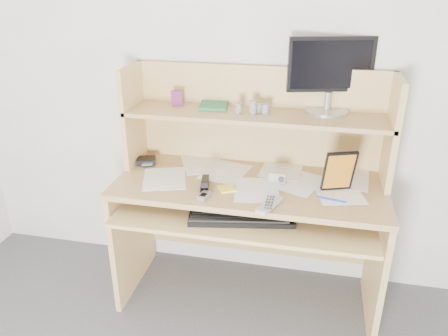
% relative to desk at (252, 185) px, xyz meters
% --- Properties ---
extents(back_wall, '(3.60, 0.04, 2.50)m').
position_rel_desk_xyz_m(back_wall, '(0.00, 0.24, 0.56)').
color(back_wall, white).
rests_on(back_wall, floor).
extents(desk, '(1.40, 0.70, 1.30)m').
position_rel_desk_xyz_m(desk, '(0.00, 0.00, 0.00)').
color(desk, tan).
rests_on(desk, floor).
extents(paper_clutter, '(1.32, 0.54, 0.01)m').
position_rel_desk_xyz_m(paper_clutter, '(0.00, -0.08, 0.06)').
color(paper_clutter, silver).
rests_on(paper_clutter, desk).
extents(keyboard, '(0.54, 0.27, 0.04)m').
position_rel_desk_xyz_m(keyboard, '(-0.01, -0.29, -0.03)').
color(keyboard, black).
rests_on(keyboard, desk).
extents(tv_remote, '(0.11, 0.19, 0.02)m').
position_rel_desk_xyz_m(tv_remote, '(0.13, -0.33, 0.07)').
color(tv_remote, '#A9A9A3').
rests_on(tv_remote, paper_clutter).
extents(flip_phone, '(0.06, 0.09, 0.02)m').
position_rel_desk_xyz_m(flip_phone, '(-0.19, -0.30, 0.07)').
color(flip_phone, '#A2A2A4').
rests_on(flip_phone, paper_clutter).
extents(stapler, '(0.07, 0.15, 0.05)m').
position_rel_desk_xyz_m(stapler, '(-0.21, -0.20, 0.08)').
color(stapler, black).
rests_on(stapler, paper_clutter).
extents(wallet, '(0.13, 0.12, 0.03)m').
position_rel_desk_xyz_m(wallet, '(-0.62, 0.04, 0.08)').
color(wallet, black).
rests_on(wallet, paper_clutter).
extents(sticky_note_pad, '(0.11, 0.11, 0.01)m').
position_rel_desk_xyz_m(sticky_note_pad, '(-0.10, -0.19, 0.06)').
color(sticky_note_pad, '#FFE843').
rests_on(sticky_note_pad, desk).
extents(digital_camera, '(0.09, 0.03, 0.05)m').
position_rel_desk_xyz_m(digital_camera, '(0.14, -0.06, 0.09)').
color(digital_camera, '#BCBCBF').
rests_on(digital_camera, paper_clutter).
extents(game_case, '(0.15, 0.07, 0.22)m').
position_rel_desk_xyz_m(game_case, '(0.44, -0.10, 0.17)').
color(game_case, black).
rests_on(game_case, paper_clutter).
extents(blue_pen, '(0.14, 0.04, 0.01)m').
position_rel_desk_xyz_m(blue_pen, '(0.42, -0.20, 0.07)').
color(blue_pen, '#192AC1').
rests_on(blue_pen, paper_clutter).
extents(card_box, '(0.06, 0.03, 0.09)m').
position_rel_desk_xyz_m(card_box, '(-0.44, 0.11, 0.43)').
color(card_box, maroon).
rests_on(card_box, desk).
extents(shelf_book, '(0.17, 0.22, 0.02)m').
position_rel_desk_xyz_m(shelf_book, '(-0.24, 0.14, 0.40)').
color(shelf_book, '#378A5B').
rests_on(shelf_book, desk).
extents(chip_stack_a, '(0.04, 0.04, 0.05)m').
position_rel_desk_xyz_m(chip_stack_a, '(0.02, 0.08, 0.41)').
color(chip_stack_a, black).
rests_on(chip_stack_a, desk).
extents(chip_stack_b, '(0.04, 0.04, 0.06)m').
position_rel_desk_xyz_m(chip_stack_b, '(-0.09, 0.04, 0.42)').
color(chip_stack_b, white).
rests_on(chip_stack_b, desk).
extents(chip_stack_c, '(0.05, 0.05, 0.05)m').
position_rel_desk_xyz_m(chip_stack_c, '(0.05, 0.07, 0.41)').
color(chip_stack_c, black).
rests_on(chip_stack_c, desk).
extents(chip_stack_d, '(0.05, 0.05, 0.07)m').
position_rel_desk_xyz_m(chip_stack_d, '(-0.01, 0.05, 0.42)').
color(chip_stack_d, white).
rests_on(chip_stack_d, desk).
extents(monitor, '(0.43, 0.22, 0.38)m').
position_rel_desk_xyz_m(monitor, '(0.36, 0.18, 0.59)').
color(monitor, '#B3B2B8').
rests_on(monitor, desk).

